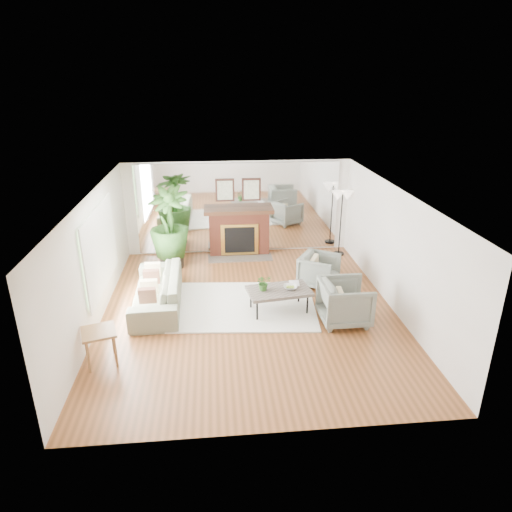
{
  "coord_description": "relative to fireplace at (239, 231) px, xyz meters",
  "views": [
    {
      "loc": [
        -0.67,
        -8.38,
        4.59
      ],
      "look_at": [
        0.2,
        0.6,
        0.99
      ],
      "focal_mm": 32.0,
      "sensor_mm": 36.0,
      "label": 1
    }
  ],
  "objects": [
    {
      "name": "tabletop_plant",
      "position": [
        0.29,
        -3.33,
        0.01
      ],
      "size": [
        0.36,
        0.33,
        0.33
      ],
      "primitive_type": "imported",
      "rotation": [
        0.0,
        0.0,
        0.27
      ],
      "color": "#3A6B27",
      "rests_on": "coffee_table"
    },
    {
      "name": "coffee_table",
      "position": [
        0.6,
        -3.35,
        -0.19
      ],
      "size": [
        1.37,
        0.92,
        0.51
      ],
      "rotation": [
        0.0,
        0.0,
        0.15
      ],
      "color": "#61564D",
      "rests_on": "ground"
    },
    {
      "name": "book",
      "position": [
        0.86,
        -3.11,
        -0.14
      ],
      "size": [
        0.23,
        0.3,
        0.02
      ],
      "primitive_type": "imported",
      "rotation": [
        0.0,
        0.0,
        -0.09
      ],
      "color": "olive",
      "rests_on": "coffee_table"
    },
    {
      "name": "wall_back",
      "position": [
        0.0,
        0.23,
        0.59
      ],
      "size": [
        6.0,
        0.02,
        2.5
      ],
      "primitive_type": "cube",
      "color": "white",
      "rests_on": "ground"
    },
    {
      "name": "armchair_back",
      "position": [
        1.71,
        -2.17,
        -0.28
      ],
      "size": [
        1.13,
        1.12,
        0.75
      ],
      "primitive_type": "imported",
      "rotation": [
        0.0,
        0.0,
        1.02
      ],
      "color": "slate",
      "rests_on": "ground"
    },
    {
      "name": "floor_lamp",
      "position": [
        2.7,
        -0.29,
        0.84
      ],
      "size": [
        0.57,
        0.32,
        1.76
      ],
      "color": "black",
      "rests_on": "ground"
    },
    {
      "name": "area_rug",
      "position": [
        -0.16,
        -3.03,
        -0.64
      ],
      "size": [
        3.29,
        2.48,
        0.03
      ],
      "primitive_type": "cube",
      "rotation": [
        0.0,
        0.0,
        -0.09
      ],
      "color": "white",
      "rests_on": "ground"
    },
    {
      "name": "fireplace",
      "position": [
        0.0,
        0.0,
        0.0
      ],
      "size": [
        1.85,
        0.83,
        2.05
      ],
      "color": "brown",
      "rests_on": "ground"
    },
    {
      "name": "wall_left",
      "position": [
        -2.99,
        -3.26,
        0.59
      ],
      "size": [
        0.02,
        7.0,
        2.5
      ],
      "primitive_type": "cube",
      "color": "white",
      "rests_on": "ground"
    },
    {
      "name": "ground",
      "position": [
        0.0,
        -3.26,
        -0.66
      ],
      "size": [
        7.0,
        7.0,
        0.0
      ],
      "primitive_type": "plane",
      "color": "brown",
      "rests_on": "ground"
    },
    {
      "name": "armchair_front",
      "position": [
        1.84,
        -3.88,
        -0.23
      ],
      "size": [
        0.97,
        0.94,
        0.87
      ],
      "primitive_type": "imported",
      "rotation": [
        0.0,
        0.0,
        1.59
      ],
      "color": "slate",
      "rests_on": "ground"
    },
    {
      "name": "potted_ficus",
      "position": [
        -1.77,
        -0.73,
        0.45
      ],
      "size": [
        1.26,
        1.26,
        2.08
      ],
      "color": "black",
      "rests_on": "ground"
    },
    {
      "name": "window_panel",
      "position": [
        -2.96,
        -2.86,
        0.69
      ],
      "size": [
        0.04,
        2.4,
        1.5
      ],
      "primitive_type": "cube",
      "color": "#B2E09E",
      "rests_on": "wall_left"
    },
    {
      "name": "fruit_bowl",
      "position": [
        0.84,
        -3.33,
        -0.12
      ],
      "size": [
        0.3,
        0.3,
        0.07
      ],
      "primitive_type": "imported",
      "rotation": [
        0.0,
        0.0,
        -0.1
      ],
      "color": "olive",
      "rests_on": "coffee_table"
    },
    {
      "name": "wall_right",
      "position": [
        2.99,
        -3.26,
        0.59
      ],
      "size": [
        0.02,
        7.0,
        2.5
      ],
      "primitive_type": "cube",
      "color": "white",
      "rests_on": "ground"
    },
    {
      "name": "side_table",
      "position": [
        -2.65,
        -4.84,
        -0.14
      ],
      "size": [
        0.68,
        0.68,
        0.62
      ],
      "rotation": [
        0.0,
        0.0,
        0.29
      ],
      "color": "olive",
      "rests_on": "ground"
    },
    {
      "name": "mirror_panel",
      "position": [
        0.0,
        0.21,
        0.59
      ],
      "size": [
        5.4,
        0.04,
        2.4
      ],
      "primitive_type": "cube",
      "color": "silver",
      "rests_on": "wall_back"
    },
    {
      "name": "sofa",
      "position": [
        -1.92,
        -2.82,
        -0.3
      ],
      "size": [
        1.02,
        2.46,
        0.71
      ],
      "primitive_type": "imported",
      "rotation": [
        0.0,
        0.0,
        -1.54
      ],
      "color": "gray",
      "rests_on": "ground"
    }
  ]
}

